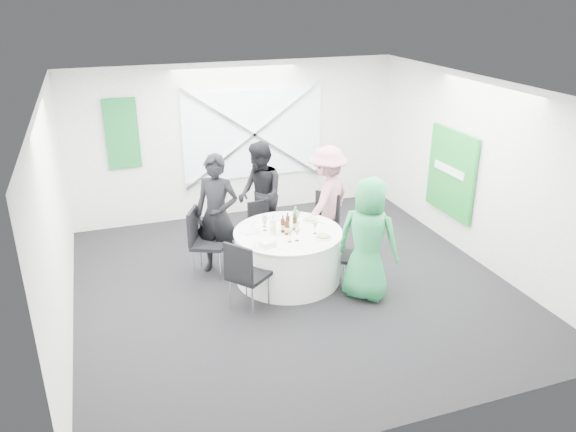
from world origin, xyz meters
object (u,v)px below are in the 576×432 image
object	(u,v)px
person_woman_pink	(327,199)
person_woman_green	(368,239)
chair_front_left	(244,271)
person_man_back	(260,195)
chair_back_left	(202,237)
clear_water_bottle	(273,227)
banquet_table	(288,255)
chair_front_right	(363,252)
chair_back_right	(323,219)
green_water_bottle	(295,219)
chair_back	(261,224)
person_man_back_left	(217,215)

from	to	relation	value
person_woman_pink	person_woman_green	size ratio (longest dim) A/B	1.00
chair_front_left	person_man_back	size ratio (longest dim) A/B	0.58
chair_back_left	clear_water_bottle	size ratio (longest dim) A/B	3.65
banquet_table	chair_front_left	world-z (taller)	chair_front_left
chair_front_right	person_man_back	distance (m)	2.10
chair_back_right	chair_front_right	xyz separation A→B (m)	(0.11, -1.19, -0.05)
banquet_table	chair_front_right	bearing A→B (deg)	-30.68
chair_back_left	green_water_bottle	xyz separation A→B (m)	(1.29, -0.44, 0.28)
chair_back_left	chair_back_right	bearing A→B (deg)	-61.64
chair_front_right	person_woman_pink	size ratio (longest dim) A/B	0.53
chair_front_right	person_woman_green	distance (m)	0.43
chair_back	chair_back_left	size ratio (longest dim) A/B	0.81
person_man_back_left	person_woman_green	bearing A→B (deg)	-5.36
person_man_back	person_woman_green	world-z (taller)	person_man_back
chair_back_right	person_woman_green	distance (m)	1.48
banquet_table	person_woman_pink	distance (m)	1.29
banquet_table	chair_front_left	xyz separation A→B (m)	(-0.83, -0.66, 0.21)
person_man_back_left	person_woman_green	size ratio (longest dim) A/B	1.05
person_man_back_left	clear_water_bottle	distance (m)	0.90
chair_front_left	chair_back	bearing A→B (deg)	-61.96
chair_back	green_water_bottle	bearing A→B (deg)	-80.11
chair_back_left	green_water_bottle	world-z (taller)	green_water_bottle
person_woman_pink	green_water_bottle	bearing A→B (deg)	0.67
chair_back	chair_front_left	bearing A→B (deg)	-119.35
chair_front_left	person_man_back_left	xyz separation A→B (m)	(-0.07, 1.25, 0.31)
banquet_table	chair_front_right	xyz separation A→B (m)	(0.93, -0.55, 0.15)
chair_back	clear_water_bottle	xyz separation A→B (m)	(-0.13, -1.03, 0.38)
chair_back	chair_back_left	world-z (taller)	chair_back_left
chair_back_right	person_woman_green	world-z (taller)	person_woman_green
chair_back_left	green_water_bottle	size ratio (longest dim) A/B	3.21
person_man_back_left	clear_water_bottle	bearing A→B (deg)	-9.10
chair_back_right	person_woman_pink	xyz separation A→B (m)	(0.10, 0.11, 0.28)
clear_water_bottle	chair_back_left	bearing A→B (deg)	148.20
chair_front_left	clear_water_bottle	bearing A→B (deg)	-81.56
chair_front_right	person_man_back_left	distance (m)	2.18
chair_front_left	green_water_bottle	world-z (taller)	green_water_bottle
person_woman_pink	clear_water_bottle	size ratio (longest dim) A/B	6.12
chair_back_right	green_water_bottle	distance (m)	0.91
person_woman_green	green_water_bottle	world-z (taller)	person_woman_green
chair_back_left	person_man_back	xyz separation A→B (m)	(1.11, 0.75, 0.26)
chair_front_left	banquet_table	bearing A→B (deg)	-90.00
person_woman_green	green_water_bottle	bearing A→B (deg)	-9.04
banquet_table	green_water_bottle	world-z (taller)	green_water_bottle
clear_water_bottle	green_water_bottle	bearing A→B (deg)	18.44
person_man_back	clear_water_bottle	bearing A→B (deg)	-9.98
chair_back_right	person_woman_green	bearing A→B (deg)	-36.79
clear_water_bottle	person_man_back	bearing A→B (deg)	81.22
chair_front_left	clear_water_bottle	xyz separation A→B (m)	(0.60, 0.64, 0.28)
chair_front_left	person_woman_pink	world-z (taller)	person_woman_pink
chair_back_right	banquet_table	bearing A→B (deg)	-90.00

